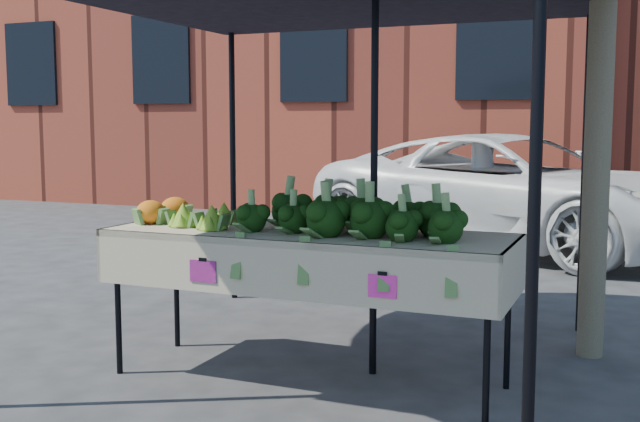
% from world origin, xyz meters
% --- Properties ---
extents(ground, '(90.00, 90.00, 0.00)m').
position_xyz_m(ground, '(0.00, 0.00, 0.00)').
color(ground, '#2A2A2D').
extents(table, '(2.40, 0.81, 0.90)m').
position_xyz_m(table, '(-0.20, 0.05, 0.45)').
color(table, '#C0B195').
rests_on(table, ground).
extents(canopy, '(3.16, 3.16, 2.74)m').
position_xyz_m(canopy, '(-0.23, 0.41, 1.37)').
color(canopy, black).
rests_on(canopy, ground).
extents(broccoli_heap, '(1.37, 0.57, 0.27)m').
position_xyz_m(broccoli_heap, '(0.08, 0.08, 1.03)').
color(broccoli_heap, black).
rests_on(broccoli_heap, table).
extents(romanesco_cluster, '(0.43, 0.47, 0.20)m').
position_xyz_m(romanesco_cluster, '(-0.86, 0.04, 1.00)').
color(romanesco_cluster, '#83B42E').
rests_on(romanesco_cluster, table).
extents(cauliflower_pair, '(0.23, 0.43, 0.18)m').
position_xyz_m(cauliflower_pair, '(-1.23, 0.12, 0.99)').
color(cauliflower_pair, orange).
rests_on(cauliflower_pair, table).
extents(vehicle, '(2.18, 2.70, 5.07)m').
position_xyz_m(vehicle, '(0.17, 5.59, 2.54)').
color(vehicle, white).
rests_on(vehicle, ground).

